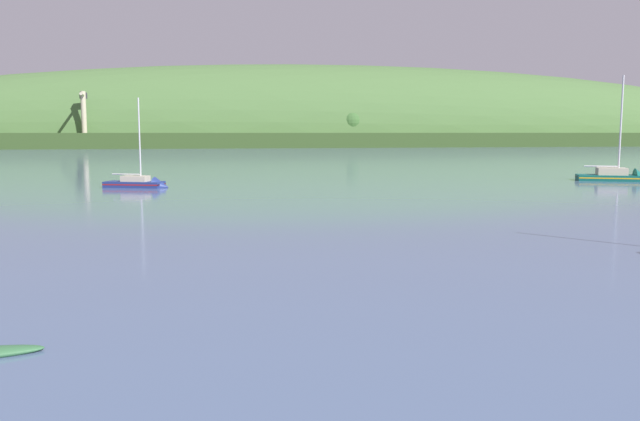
# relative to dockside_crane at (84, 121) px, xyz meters

# --- Properties ---
(far_shoreline_hill) EXTENTS (557.56, 119.24, 65.43)m
(far_shoreline_hill) POSITION_rel_dockside_crane_xyz_m (92.30, 37.70, -8.98)
(far_shoreline_hill) COLOR #314A21
(far_shoreline_hill) RESTS_ON ground
(dockside_crane) EXTENTS (4.41, 12.82, 19.24)m
(dockside_crane) POSITION_rel_dockside_crane_xyz_m (0.00, 0.00, 0.00)
(dockside_crane) COLOR #4C4C51
(dockside_crane) RESTS_ON ground
(sailboat_far_left) EXTENTS (8.42, 5.31, 13.23)m
(sailboat_far_left) POSITION_rel_dockside_crane_xyz_m (97.89, -159.59, -8.95)
(sailboat_far_left) COLOR #0F564C
(sailboat_far_left) RESTS_ON ground
(sailboat_outer_reach) EXTENTS (6.84, 3.74, 9.83)m
(sailboat_outer_reach) POSITION_rel_dockside_crane_xyz_m (45.17, -163.04, -8.97)
(sailboat_outer_reach) COLOR navy
(sailboat_outer_reach) RESTS_ON ground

